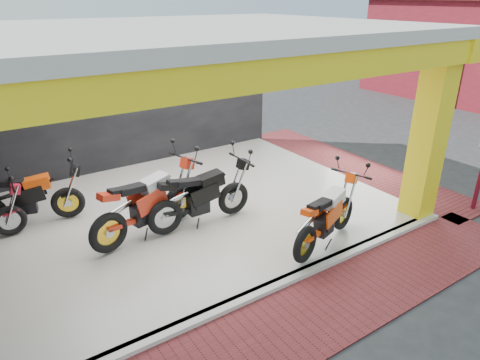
% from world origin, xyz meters
% --- Properties ---
extents(ground, '(80.00, 80.00, 0.00)m').
position_xyz_m(ground, '(0.00, 0.00, 0.00)').
color(ground, '#2D2D30').
rests_on(ground, ground).
extents(showroom_floor, '(8.00, 6.00, 0.10)m').
position_xyz_m(showroom_floor, '(0.00, 2.00, 0.05)').
color(showroom_floor, white).
rests_on(showroom_floor, ground).
extents(showroom_ceiling, '(8.40, 6.40, 0.20)m').
position_xyz_m(showroom_ceiling, '(0.00, 2.00, 3.60)').
color(showroom_ceiling, beige).
rests_on(showroom_ceiling, corner_column).
extents(back_wall, '(8.20, 0.20, 3.50)m').
position_xyz_m(back_wall, '(0.00, 5.10, 1.75)').
color(back_wall, black).
rests_on(back_wall, ground).
extents(corner_column, '(0.50, 0.50, 3.50)m').
position_xyz_m(corner_column, '(3.75, -0.75, 1.75)').
color(corner_column, yellow).
rests_on(corner_column, ground).
extents(header_beam_front, '(8.40, 0.30, 0.40)m').
position_xyz_m(header_beam_front, '(0.00, -1.00, 3.30)').
color(header_beam_front, yellow).
rests_on(header_beam_front, corner_column).
extents(header_beam_right, '(0.30, 6.40, 0.40)m').
position_xyz_m(header_beam_right, '(4.00, 2.00, 3.30)').
color(header_beam_right, yellow).
rests_on(header_beam_right, corner_column).
extents(floor_kerb, '(8.00, 0.20, 0.10)m').
position_xyz_m(floor_kerb, '(0.00, -1.02, 0.05)').
color(floor_kerb, white).
rests_on(floor_kerb, ground).
extents(paver_front, '(9.00, 1.40, 0.03)m').
position_xyz_m(paver_front, '(0.00, -1.80, 0.01)').
color(paver_front, maroon).
rests_on(paver_front, ground).
extents(paver_right, '(1.40, 7.00, 0.03)m').
position_xyz_m(paver_right, '(4.80, 2.00, 0.01)').
color(paver_right, maroon).
rests_on(paver_right, ground).
extents(moto_hero, '(2.27, 1.41, 1.30)m').
position_xyz_m(moto_hero, '(1.97, -0.41, 0.75)').
color(moto_hero, '#FF470A').
rests_on(moto_hero, showroom_floor).
extents(moto_row_a, '(2.58, 1.48, 1.49)m').
position_xyz_m(moto_row_a, '(-0.38, 1.63, 0.84)').
color(moto_row_a, red).
rests_on(moto_row_a, showroom_floor).
extents(moto_row_b, '(2.27, 0.87, 1.38)m').
position_xyz_m(moto_row_b, '(0.60, 1.22, 0.79)').
color(moto_row_b, black).
rests_on(moto_row_b, showroom_floor).
extents(moto_row_c, '(2.27, 1.31, 1.30)m').
position_xyz_m(moto_row_c, '(-2.17, 2.90, 0.75)').
color(moto_row_c, black).
rests_on(moto_row_c, showroom_floor).
extents(moto_row_d, '(1.94, 0.73, 1.18)m').
position_xyz_m(moto_row_d, '(-3.23, 2.79, 0.69)').
color(moto_row_d, '#B31325').
rests_on(moto_row_d, showroom_floor).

